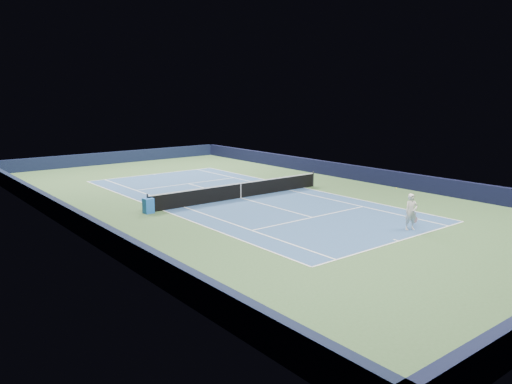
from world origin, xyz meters
TOP-DOWN VIEW (x-y plane):
  - ground at (0.00, 0.00)m, footprint 40.00×40.00m
  - wall_far at (0.00, 19.82)m, footprint 22.00×0.35m
  - wall_right at (10.82, 0.00)m, footprint 0.35×40.00m
  - wall_left at (-10.82, 0.00)m, footprint 0.35×40.00m
  - court_surface at (0.00, 0.00)m, footprint 10.97×23.77m
  - baseline_far at (0.00, 11.88)m, footprint 10.97×0.08m
  - baseline_near at (0.00, -11.88)m, footprint 10.97×0.08m
  - sideline_doubles_right at (5.49, 0.00)m, footprint 0.08×23.77m
  - sideline_doubles_left at (-5.49, 0.00)m, footprint 0.08×23.77m
  - sideline_singles_right at (4.12, 0.00)m, footprint 0.08×23.77m
  - sideline_singles_left at (-4.12, 0.00)m, footprint 0.08×23.77m
  - service_line_far at (0.00, 6.40)m, footprint 8.23×0.08m
  - service_line_near at (0.00, -6.40)m, footprint 8.23×0.08m
  - center_service_line at (0.00, 0.00)m, footprint 0.08×12.80m
  - center_mark_far at (0.00, 11.73)m, footprint 0.08×0.30m
  - center_mark_near at (0.00, -11.73)m, footprint 0.08×0.30m
  - tennis_net at (0.00, 0.00)m, footprint 12.90×0.10m
  - sponsor_cube at (-6.40, -0.05)m, footprint 0.59×0.50m
  - tennis_player at (2.01, -11.08)m, footprint 0.86×1.35m

SIDE VIEW (x-z plane):
  - ground at x=0.00m, z-range 0.00..0.00m
  - court_surface at x=0.00m, z-range 0.00..0.01m
  - baseline_far at x=0.00m, z-range 0.01..0.01m
  - baseline_near at x=0.00m, z-range 0.01..0.01m
  - sideline_doubles_right at x=5.49m, z-range 0.01..0.01m
  - sideline_doubles_left at x=-5.49m, z-range 0.01..0.01m
  - sideline_singles_right at x=4.12m, z-range 0.01..0.01m
  - sideline_singles_left at x=-4.12m, z-range 0.01..0.01m
  - service_line_far at x=0.00m, z-range 0.01..0.01m
  - service_line_near at x=0.00m, z-range 0.01..0.01m
  - center_service_line at x=0.00m, z-range 0.01..0.01m
  - center_mark_far at x=0.00m, z-range 0.01..0.01m
  - center_mark_near at x=0.00m, z-range 0.01..0.01m
  - sponsor_cube at x=-6.40m, z-range 0.00..0.84m
  - tennis_net at x=0.00m, z-range -0.03..1.04m
  - wall_far at x=0.00m, z-range 0.00..1.10m
  - wall_right at x=10.82m, z-range 0.00..1.10m
  - wall_left at x=-10.82m, z-range 0.00..1.10m
  - tennis_player at x=2.01m, z-range -0.07..1.85m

